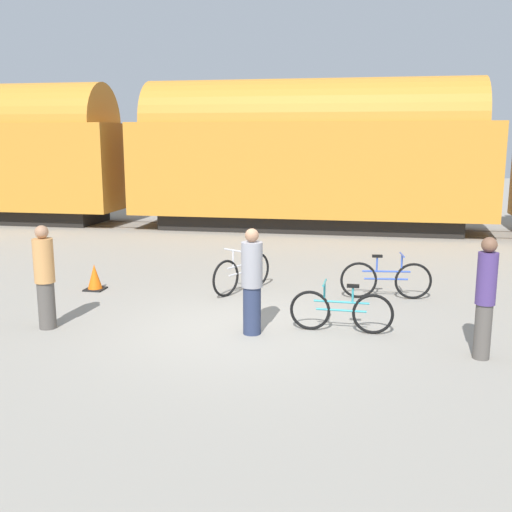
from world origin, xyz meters
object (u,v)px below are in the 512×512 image
Objects in this scene: bicycle_teal at (341,311)px; person_in_purple at (485,297)px; person_in_grey at (252,282)px; freight_train at (309,153)px; person_in_tan at (45,277)px; bicycle_silver at (242,273)px; bicycle_blue at (386,280)px; traffic_cone at (95,278)px.

person_in_purple is (2.07, -0.85, 0.57)m from bicycle_teal.
freight_train is at bearing -127.22° from person_in_grey.
freight_train reaches higher than person_in_tan.
freight_train is 21.70× the size of person_in_grey.
bicycle_teal is (1.64, -11.03, -2.29)m from freight_train.
bicycle_teal is (2.14, -2.26, -0.04)m from bicycle_silver.
person_in_grey is at bearing -130.15° from bicycle_blue.
person_in_tan is 3.46m from person_in_grey.
bicycle_blue is 1.03× the size of person_in_grey.
bicycle_silver is 3.12m from traffic_cone.
bicycle_blue is at bearing -168.43° from person_in_grey.
person_in_tan is at bearing -32.62° from person_in_grey.
freight_train is at bearing 105.44° from bicycle_blue.
person_in_tan reaches higher than bicycle_teal.
freight_train is at bearing 86.73° from bicycle_silver.
freight_train reaches higher than bicycle_teal.
person_in_grey is at bearing -165.95° from bicycle_teal.
freight_train reaches higher than bicycle_blue.
person_in_grey is at bearing -30.23° from traffic_cone.
person_in_grey is (-3.49, 0.49, -0.05)m from person_in_purple.
bicycle_blue is 1.03× the size of person_in_tan.
person_in_tan is 1.00× the size of person_in_grey.
bicycle_teal is at bearing -81.55° from freight_train.
traffic_cone is (-6.01, -0.41, -0.13)m from bicycle_blue.
person_in_grey reaches higher than traffic_cone.
person_in_tan is at bearing -105.41° from freight_train.
person_in_purple reaches higher than bicycle_blue.
person_in_purple is at bearing -67.59° from bicycle_blue.
person_in_purple is at bearing -72.68° from freight_train.
bicycle_teal is 5.55m from traffic_cone.
person_in_purple is 1.03× the size of person_in_grey.
traffic_cone is (-0.36, 2.55, -0.63)m from person_in_tan.
person_in_grey is (-2.21, -2.62, 0.49)m from bicycle_blue.
person_in_tan is (-2.73, -2.96, 0.49)m from bicycle_silver.
bicycle_silver is at bearing -179.81° from person_in_tan.
person_in_purple is at bearing 131.64° from person_in_tan.
bicycle_blue is (2.42, -8.76, -2.26)m from freight_train.
freight_train is 9.06m from bicycle_silver.
bicycle_teal is at bearing 141.05° from person_in_tan.
person_in_tan is (-3.23, -11.73, -1.76)m from freight_train.
traffic_cone is (-3.09, -0.41, -0.14)m from bicycle_silver.
bicycle_blue is 1.05× the size of bicycle_teal.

